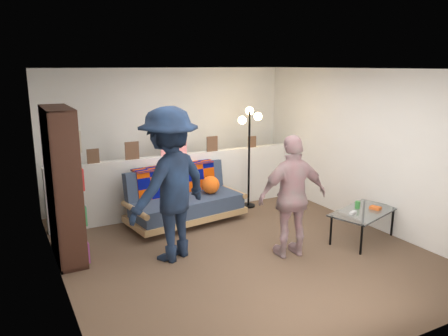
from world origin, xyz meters
name	(u,v)px	position (x,y,z in m)	size (l,w,h in m)	color
ground	(238,249)	(0.00, 0.00, 0.00)	(5.00, 5.00, 0.00)	brown
room_shell	(222,123)	(0.00, 0.47, 1.67)	(4.60, 5.05, 2.45)	silver
half_wall_ledge	(185,183)	(0.00, 1.80, 0.50)	(4.45, 0.15, 1.00)	silver
ledge_decor	(172,145)	(-0.23, 1.78, 1.18)	(2.97, 0.02, 0.45)	brown
futon_sofa	(185,200)	(-0.22, 1.31, 0.37)	(1.92, 1.10, 0.78)	tan
bookshelf	(63,190)	(-2.08, 0.81, 0.91)	(0.33, 0.98, 1.95)	black
coffee_table	(364,213)	(1.73, -0.56, 0.41)	(1.16, 0.86, 0.54)	black
floor_lamp	(249,137)	(1.09, 1.53, 1.24)	(0.35, 0.33, 1.75)	black
person_left	(170,185)	(-0.89, 0.18, 0.98)	(1.27, 0.73, 1.96)	black
person_right	(293,197)	(0.53, -0.49, 0.80)	(0.94, 0.39, 1.60)	#CF858F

